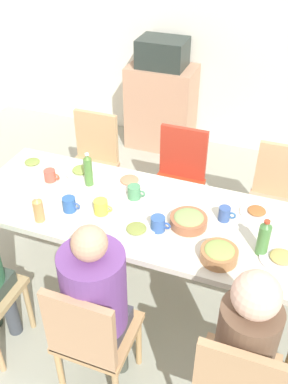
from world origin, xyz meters
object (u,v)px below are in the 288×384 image
(bowl_0, at_px, (189,220))
(cup_2, at_px, (69,204))
(plate_4, at_px, (81,171))
(plate_5, at_px, (130,181))
(chair_1, at_px, (236,384))
(plate_0, at_px, (33,163))
(plate_2, at_px, (256,212))
(bottle_2, at_px, (264,238))
(plate_1, at_px, (281,258))
(bottle_0, at_px, (88,170))
(plate_3, at_px, (136,230))
(person_4, at_px, (96,297))
(microwave, at_px, (163,53))
(side_cabinet, at_px, (161,107))
(bowl_1, at_px, (219,253))
(bottle_1, at_px, (38,209))
(cup_4, at_px, (225,214))
(chair_2, at_px, (93,159))
(chair_4, at_px, (91,336))
(cup_0, at_px, (101,207))
(dining_table, at_px, (144,221))
(cup_3, at_px, (134,192))
(cup_1, at_px, (50,175))
(person_1, at_px, (245,345))
(chair_0, at_px, (276,197))
(cup_5, at_px, (158,224))

(bowl_0, relative_size, cup_2, 1.89)
(plate_4, xyz_separation_m, plate_5, (0.37, 0.00, 0.00))
(chair_1, height_order, plate_0, chair_1)
(plate_2, relative_size, bottle_2, 0.88)
(plate_1, height_order, bottle_2, bottle_2)
(bottle_0, bearing_deg, plate_5, 23.62)
(plate_3, bearing_deg, person_4, -93.07)
(bottle_2, xyz_separation_m, microwave, (-1.33, 2.22, 0.18))
(bottle_0, relative_size, side_cabinet, 0.27)
(chair_1, height_order, bowl_1, chair_1)
(bowl_1, bearing_deg, cup_2, 174.21)
(cup_2, distance_m, bottle_1, 0.20)
(cup_4, bearing_deg, bowl_0, -146.98)
(bowl_0, bearing_deg, chair_2, 142.14)
(plate_2, bearing_deg, bowl_1, -105.88)
(plate_0, distance_m, bottle_0, 0.52)
(microwave, bearing_deg, plate_3, -75.02)
(plate_5, relative_size, bowl_0, 1.03)
(chair_4, relative_size, side_cabinet, 1.00)
(plate_3, distance_m, cup_0, 0.29)
(bowl_0, bearing_deg, dining_table, 174.00)
(bottle_0, bearing_deg, chair_1, -37.66)
(cup_3, height_order, bottle_0, bottle_0)
(plate_5, relative_size, bowl_1, 1.13)
(dining_table, relative_size, microwave, 4.78)
(plate_4, distance_m, bowl_1, 1.21)
(bowl_0, relative_size, cup_1, 1.95)
(bowl_1, bearing_deg, bottle_0, 157.97)
(plate_2, bearing_deg, chair_2, 158.13)
(person_1, height_order, plate_0, person_1)
(chair_1, relative_size, bowl_0, 4.00)
(chair_0, xyz_separation_m, plate_5, (-0.97, -0.54, 0.26))
(person_4, relative_size, plate_2, 5.81)
(cup_0, height_order, cup_5, cup_0)
(chair_0, bearing_deg, cup_2, -141.79)
(cup_0, bearing_deg, plate_2, 19.85)
(cup_3, relative_size, bottle_0, 0.49)
(chair_1, xyz_separation_m, plate_2, (-0.10, 1.01, 0.26))
(plate_4, distance_m, cup_3, 0.48)
(chair_0, distance_m, cup_5, 1.16)
(plate_4, relative_size, cup_4, 2.13)
(plate_1, distance_m, cup_5, 0.72)
(bottle_2, bearing_deg, person_1, -87.87)
(cup_2, distance_m, bottle_2, 1.19)
(chair_0, height_order, plate_4, chair_0)
(plate_1, relative_size, cup_4, 2.23)
(plate_3, relative_size, microwave, 0.46)
(cup_4, distance_m, bottle_0, 0.95)
(chair_2, xyz_separation_m, plate_5, (0.56, -0.54, 0.26))
(chair_1, distance_m, cup_2, 1.40)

